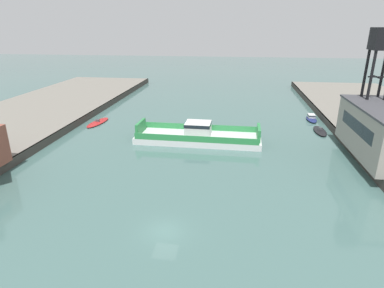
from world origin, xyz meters
name	(u,v)px	position (x,y,z in m)	size (l,w,h in m)	color
ground_plane	(165,231)	(0.00, 0.00, 0.00)	(400.00, 400.00, 0.00)	#476B66
chain_ferry	(198,136)	(0.16, 27.84, 1.09)	(22.66, 7.55, 3.63)	silver
moored_boat_near_left	(98,122)	(-22.76, 36.47, 0.20)	(3.33, 8.31, 0.89)	red
moored_boat_near_right	(311,118)	(23.63, 45.28, 0.48)	(2.10, 5.81, 1.29)	navy
moored_boat_mid_left	(320,131)	(23.55, 36.57, 0.25)	(2.28, 6.86, 0.98)	black
crane_tower	(381,53)	(28.93, 28.52, 15.86)	(3.40, 3.40, 18.21)	black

